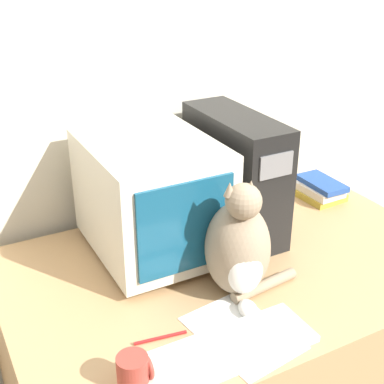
{
  "coord_description": "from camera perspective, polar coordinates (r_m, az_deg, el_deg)",
  "views": [
    {
      "loc": [
        -0.81,
        -0.76,
        1.72
      ],
      "look_at": [
        -0.13,
        0.5,
        1.03
      ],
      "focal_mm": 50.0,
      "sensor_mm": 36.0,
      "label": 1
    }
  ],
  "objects": [
    {
      "name": "wall_back",
      "position": [
        1.98,
        -3.3,
        11.94
      ],
      "size": [
        7.0,
        0.05,
        2.5
      ],
      "color": "beige",
      "rests_on": "ground_plane"
    },
    {
      "name": "desk",
      "position": [
        1.98,
        4.14,
        -16.86
      ],
      "size": [
        1.45,
        0.92,
        0.76
      ],
      "color": "tan",
      "rests_on": "ground_plane"
    },
    {
      "name": "crt_monitor",
      "position": [
        1.71,
        -4.33,
        -0.52
      ],
      "size": [
        0.38,
        0.49,
        0.39
      ],
      "color": "beige",
      "rests_on": "desk"
    },
    {
      "name": "computer_tower",
      "position": [
        1.85,
        4.56,
        1.92
      ],
      "size": [
        0.17,
        0.46,
        0.42
      ],
      "color": "black",
      "rests_on": "desk"
    },
    {
      "name": "keyboard",
      "position": [
        1.4,
        3.34,
        -16.56
      ],
      "size": [
        0.49,
        0.16,
        0.02
      ],
      "color": "silver",
      "rests_on": "desk"
    },
    {
      "name": "cat",
      "position": [
        1.54,
        5.05,
        -5.93
      ],
      "size": [
        0.31,
        0.28,
        0.37
      ],
      "rotation": [
        0.0,
        0.0,
        -0.28
      ],
      "color": "gray",
      "rests_on": "desk"
    },
    {
      "name": "book_stack",
      "position": [
        2.2,
        13.44,
        0.29
      ],
      "size": [
        0.16,
        0.22,
        0.08
      ],
      "color": "gold",
      "rests_on": "desk"
    },
    {
      "name": "pen",
      "position": [
        1.45,
        -3.38,
        -15.26
      ],
      "size": [
        0.14,
        0.03,
        0.01
      ],
      "color": "maroon",
      "rests_on": "desk"
    },
    {
      "name": "paper_sheet",
      "position": [
        1.47,
        5.32,
        -14.73
      ],
      "size": [
        0.25,
        0.32,
        0.0
      ],
      "color": "white",
      "rests_on": "desk"
    },
    {
      "name": "mug",
      "position": [
        1.31,
        -6.2,
        -18.54
      ],
      "size": [
        0.08,
        0.08,
        0.09
      ],
      "color": "#9E382D",
      "rests_on": "desk"
    }
  ]
}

